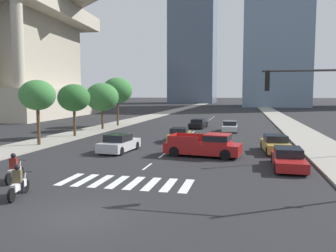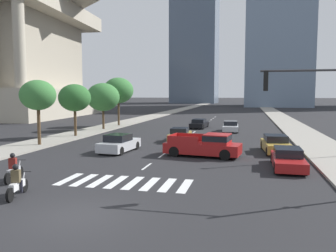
{
  "view_description": "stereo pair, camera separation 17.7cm",
  "coord_description": "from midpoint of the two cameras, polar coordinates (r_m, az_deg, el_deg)",
  "views": [
    {
      "loc": [
        5.85,
        -11.46,
        4.52
      ],
      "look_at": [
        0.0,
        15.02,
        2.0
      ],
      "focal_mm": 36.96,
      "sensor_mm": 36.0,
      "label": 1
    },
    {
      "loc": [
        6.02,
        -11.42,
        4.52
      ],
      "look_at": [
        0.0,
        15.02,
        2.0
      ],
      "focal_mm": 36.96,
      "sensor_mm": 36.0,
      "label": 2
    }
  ],
  "objects": [
    {
      "name": "sedan_silver_1",
      "position": [
        27.39,
        -8.26,
        -2.89
      ],
      "size": [
        2.25,
        4.47,
        1.4
      ],
      "rotation": [
        0.0,
        0.0,
        1.48
      ],
      "color": "#B7BABF",
      "rests_on": "ground"
    },
    {
      "name": "street_tree_second",
      "position": [
        37.29,
        -15.39,
        4.49
      ],
      "size": [
        3.33,
        3.33,
        5.39
      ],
      "color": "#4C3823",
      "rests_on": "sidewalk_west"
    },
    {
      "name": "motorcycle_lead",
      "position": [
        19.77,
        -24.23,
        -6.65
      ],
      "size": [
        0.82,
        2.09,
        1.49
      ],
      "rotation": [
        0.0,
        0.0,
        1.81
      ],
      "color": "black",
      "rests_on": "ground"
    },
    {
      "name": "motorcycle_trailing",
      "position": [
        16.71,
        -23.72,
        -8.77
      ],
      "size": [
        0.81,
        2.08,
        1.49
      ],
      "rotation": [
        0.0,
        0.0,
        1.8
      ],
      "color": "black",
      "rests_on": "ground"
    },
    {
      "name": "sidewalk_east",
      "position": [
        42.15,
        21.01,
        -1.1
      ],
      "size": [
        4.0,
        260.0,
        0.15
      ],
      "primitive_type": "cube",
      "color": "gray",
      "rests_on": "ground"
    },
    {
      "name": "lane_divider_center",
      "position": [
        45.08,
        4.83,
        -0.46
      ],
      "size": [
        0.14,
        50.0,
        0.01
      ],
      "color": "silver",
      "rests_on": "ground"
    },
    {
      "name": "ground_plane",
      "position": [
        13.66,
        -14.56,
        -14.2
      ],
      "size": [
        800.0,
        800.0,
        0.0
      ],
      "primitive_type": "plane",
      "color": "#232326"
    },
    {
      "name": "sedan_red_0",
      "position": [
        22.45,
        19.0,
        -5.13
      ],
      "size": [
        1.87,
        4.79,
        1.23
      ],
      "rotation": [
        0.0,
        0.0,
        -1.58
      ],
      "color": "maroon",
      "rests_on": "ground"
    },
    {
      "name": "traffic_signal_near",
      "position": [
        16.78,
        24.97,
        3.58
      ],
      "size": [
        5.06,
        0.28,
        5.8
      ],
      "rotation": [
        0.0,
        0.0,
        3.14
      ],
      "color": "#333335",
      "rests_on": "sidewalk_east"
    },
    {
      "name": "street_tree_nearest",
      "position": [
        31.69,
        -20.89,
        4.74
      ],
      "size": [
        3.05,
        3.05,
        5.57
      ],
      "color": "#4C3823",
      "rests_on": "sidewalk_west"
    },
    {
      "name": "crosswalk_near",
      "position": [
        18.07,
        -7.23,
        -9.21
      ],
      "size": [
        6.75,
        2.63,
        0.01
      ],
      "color": "silver",
      "rests_on": "ground"
    },
    {
      "name": "street_tree_third",
      "position": [
        43.86,
        -10.94,
        4.7
      ],
      "size": [
        4.1,
        4.1,
        5.73
      ],
      "color": "#4C3823",
      "rests_on": "sidewalk_west"
    },
    {
      "name": "street_tree_fourth",
      "position": [
        48.8,
        -8.46,
        5.81
      ],
      "size": [
        4.19,
        4.19,
        6.64
      ],
      "color": "#4C3823",
      "rests_on": "sidewalk_west"
    },
    {
      "name": "sidewalk_west",
      "position": [
        45.47,
        -11.19,
        -0.4
      ],
      "size": [
        4.0,
        260.0,
        0.15
      ],
      "primitive_type": "cube",
      "color": "gray",
      "rests_on": "ground"
    },
    {
      "name": "sedan_gold_5",
      "position": [
        33.22,
        1.75,
        -1.48
      ],
      "size": [
        1.9,
        4.49,
        1.29
      ],
      "rotation": [
        0.0,
        0.0,
        1.6
      ],
      "color": "#B28E38",
      "rests_on": "ground"
    },
    {
      "name": "sedan_gold_4",
      "position": [
        28.08,
        17.16,
        -2.92
      ],
      "size": [
        2.18,
        4.67,
        1.34
      ],
      "rotation": [
        0.0,
        0.0,
        -1.49
      ],
      "color": "#B28E38",
      "rests_on": "ground"
    },
    {
      "name": "sedan_silver_3",
      "position": [
        42.33,
        10.02,
        -0.1
      ],
      "size": [
        1.96,
        4.56,
        1.27
      ],
      "rotation": [
        0.0,
        0.0,
        -1.54
      ],
      "color": "#B7BABF",
      "rests_on": "ground"
    },
    {
      "name": "pickup_truck",
      "position": [
        25.19,
        6.15,
        -3.19
      ],
      "size": [
        5.66,
        2.82,
        1.67
      ],
      "rotation": [
        0.0,
        0.0,
        -0.14
      ],
      "color": "maroon",
      "rests_on": "ground"
    },
    {
      "name": "sedan_black_2",
      "position": [
        46.14,
        4.92,
        0.37
      ],
      "size": [
        2.09,
        4.85,
        1.2
      ],
      "rotation": [
        0.0,
        0.0,
        1.51
      ],
      "color": "black",
      "rests_on": "ground"
    }
  ]
}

